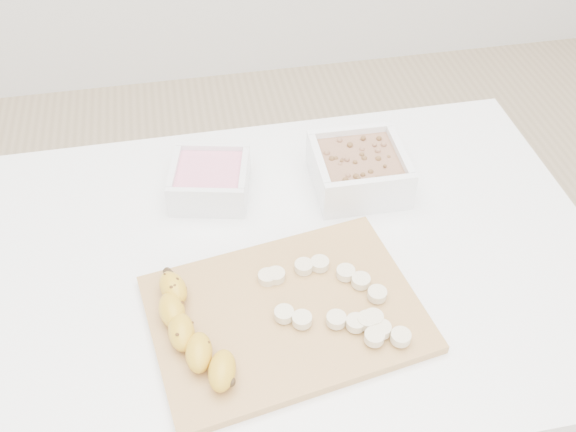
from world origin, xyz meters
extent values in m
cube|color=white|center=(0.00, 0.00, 0.73)|extent=(1.00, 0.70, 0.04)
cylinder|color=white|center=(-0.44, 0.29, 0.35)|extent=(0.05, 0.05, 0.71)
cylinder|color=white|center=(0.44, 0.29, 0.35)|extent=(0.05, 0.05, 0.71)
cube|color=white|center=(-0.11, 0.17, 0.78)|extent=(0.15, 0.15, 0.06)
cube|color=pink|center=(-0.11, 0.17, 0.78)|extent=(0.13, 0.13, 0.03)
cube|color=white|center=(0.15, 0.14, 0.79)|extent=(0.16, 0.16, 0.07)
cube|color=#885F46|center=(0.15, 0.14, 0.79)|extent=(0.13, 0.13, 0.04)
cube|color=tan|center=(-0.03, -0.11, 0.76)|extent=(0.42, 0.33, 0.01)
cylinder|color=beige|center=(-0.05, -0.05, 0.77)|extent=(0.03, 0.03, 0.01)
cylinder|color=beige|center=(-0.03, -0.05, 0.77)|extent=(0.03, 0.03, 0.01)
cylinder|color=beige|center=(0.01, -0.04, 0.77)|extent=(0.03, 0.03, 0.01)
cylinder|color=beige|center=(0.03, -0.04, 0.77)|extent=(0.03, 0.03, 0.01)
cylinder|color=beige|center=(0.07, -0.07, 0.77)|extent=(0.03, 0.03, 0.01)
cylinder|color=beige|center=(0.09, -0.09, 0.77)|extent=(0.03, 0.03, 0.01)
cylinder|color=beige|center=(0.10, -0.12, 0.77)|extent=(0.03, 0.03, 0.01)
cylinder|color=beige|center=(-0.04, -0.13, 0.77)|extent=(0.03, 0.03, 0.01)
cylinder|color=beige|center=(-0.01, -0.14, 0.77)|extent=(0.03, 0.03, 0.01)
cylinder|color=beige|center=(0.03, -0.15, 0.78)|extent=(0.03, 0.03, 0.01)
cylinder|color=beige|center=(0.06, -0.16, 0.78)|extent=(0.03, 0.03, 0.01)
cylinder|color=beige|center=(0.09, -0.18, 0.78)|extent=(0.03, 0.03, 0.01)
cylinder|color=beige|center=(0.11, -0.20, 0.78)|extent=(0.03, 0.03, 0.01)
cylinder|color=beige|center=(0.08, -0.19, 0.78)|extent=(0.03, 0.03, 0.01)
cylinder|color=beige|center=(0.08, -0.16, 0.78)|extent=(0.03, 0.03, 0.01)
cylinder|color=beige|center=(0.08, -0.16, 0.78)|extent=(0.03, 0.03, 0.01)
camera|label=1|loc=(-0.14, -0.67, 1.51)|focal=40.00mm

